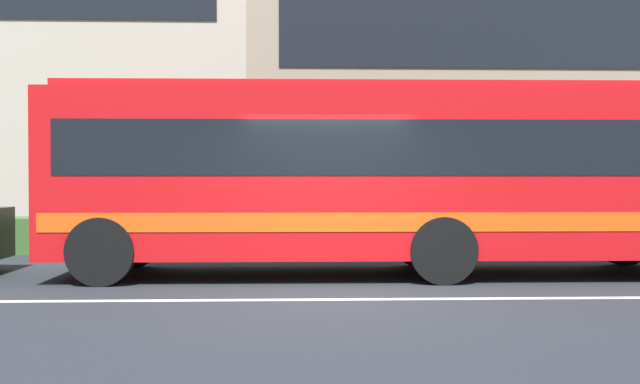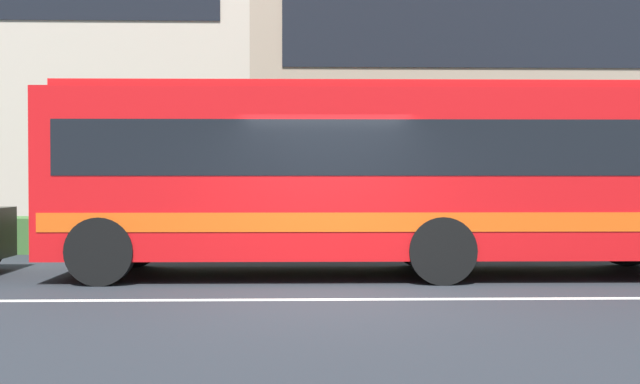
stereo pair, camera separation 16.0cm
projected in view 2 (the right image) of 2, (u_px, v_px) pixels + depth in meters
The scene contains 5 objects.
ground_plane at pixel (330, 300), 9.97m from camera, with size 160.00×160.00×0.00m, color #262A30.
lane_centre_line at pixel (330, 299), 9.97m from camera, with size 60.00×0.16×0.01m, color silver.
hedge_row_far at pixel (287, 234), 16.38m from camera, with size 15.34×1.10×0.73m, color #3C6730.
apartment_block_right at pixel (573, 87), 25.55m from camera, with size 20.61×11.49×9.11m.
transit_bus at pixel (389, 171), 12.50m from camera, with size 10.75×2.69×3.03m.
Camera 2 is at (-0.38, -9.93, 1.59)m, focal length 43.40 mm.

